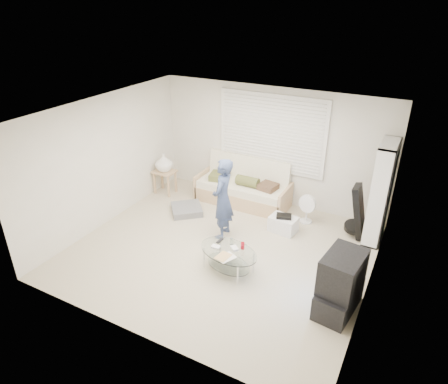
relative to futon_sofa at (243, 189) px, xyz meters
The scene contains 13 objects.
ground 1.95m from the futon_sofa, 76.59° to the right, with size 5.00×5.00×0.00m, color #BBAF91.
room_shell 1.96m from the futon_sofa, 72.23° to the right, with size 5.02×4.52×2.51m.
window_blinds 1.34m from the futon_sofa, 36.29° to the left, with size 2.32×0.08×1.62m.
futon_sofa is the anchor object (origin of this frame).
grey_floor_pillow 1.32m from the futon_sofa, 130.71° to the right, with size 0.60×0.60×0.14m, color #5E5F62.
side_table 1.86m from the futon_sofa, 166.54° to the right, with size 0.48×0.39×0.95m.
bookshelf 2.84m from the futon_sofa, ahead, with size 0.30×0.79×1.89m.
guitar_case 2.48m from the futon_sofa, ahead, with size 0.39×0.38×1.02m.
floor_fan 1.50m from the futon_sofa, ahead, with size 0.38×0.25×0.61m.
storage_bin 1.41m from the futon_sofa, 31.29° to the right, with size 0.55×0.41×0.35m.
tv_unit 3.55m from the futon_sofa, 41.89° to the right, with size 0.57×0.92×0.95m.
coffee_table 2.44m from the futon_sofa, 70.24° to the right, with size 1.16×0.87×0.51m.
standing_person 1.50m from the futon_sofa, 80.16° to the right, with size 0.57×0.37×1.55m, color navy.
Camera 1 is at (2.83, -5.20, 4.14)m, focal length 32.00 mm.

